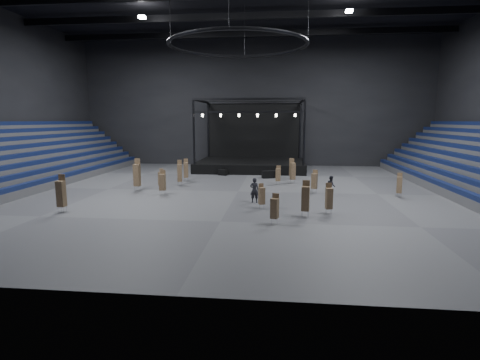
# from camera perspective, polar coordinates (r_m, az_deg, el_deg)

# --- Properties ---
(floor) EXTENTS (50.00, 50.00, 0.00)m
(floor) POSITION_cam_1_polar(r_m,az_deg,el_deg) (34.63, -0.29, -1.76)
(floor) COLOR #4C4C4E
(floor) RESTS_ON ground
(wall_back) EXTENTS (50.00, 0.20, 18.00)m
(wall_back) POSITION_cam_1_polar(r_m,az_deg,el_deg) (54.99, 2.17, 11.67)
(wall_back) COLOR black
(wall_back) RESTS_ON ground
(wall_front) EXTENTS (50.00, 0.20, 18.00)m
(wall_front) POSITION_cam_1_polar(r_m,az_deg,el_deg) (13.57, -10.74, 19.51)
(wall_front) COLOR black
(wall_front) RESTS_ON ground
(bleachers_left) EXTENTS (7.20, 40.00, 6.40)m
(bleachers_left) POSITION_cam_1_polar(r_m,az_deg,el_deg) (43.33, -32.04, 1.36)
(bleachers_left) COLOR #4A494C
(bleachers_left) RESTS_ON floor
(stage) EXTENTS (14.00, 10.00, 9.20)m
(stage) POSITION_cam_1_polar(r_m,az_deg,el_deg) (50.43, 1.75, 3.31)
(stage) COLOR black
(stage) RESTS_ON floor
(truss_ring) EXTENTS (12.30, 12.30, 5.15)m
(truss_ring) POSITION_cam_1_polar(r_m,az_deg,el_deg) (34.62, -0.30, 19.88)
(truss_ring) COLOR black
(truss_ring) RESTS_ON ceiling
(flight_case_left) EXTENTS (1.16, 0.90, 0.69)m
(flight_case_left) POSITION_cam_1_polar(r_m,az_deg,el_deg) (44.80, -2.65, 1.16)
(flight_case_left) COLOR black
(flight_case_left) RESTS_ON floor
(flight_case_mid) EXTENTS (1.40, 1.01, 0.84)m
(flight_case_mid) POSITION_cam_1_polar(r_m,az_deg,el_deg) (42.67, 4.23, 0.85)
(flight_case_mid) COLOR black
(flight_case_mid) RESTS_ON floor
(flight_case_right) EXTENTS (1.24, 0.65, 0.82)m
(flight_case_right) POSITION_cam_1_polar(r_m,az_deg,el_deg) (43.06, 5.05, 0.90)
(flight_case_right) COLOR black
(flight_case_right) RESTS_ON floor
(chair_stack_0) EXTENTS (0.56, 0.56, 2.43)m
(chair_stack_0) POSITION_cam_1_polar(r_m,az_deg,el_deg) (40.78, -8.23, 1.58)
(chair_stack_0) COLOR silver
(chair_stack_0) RESTS_ON floor
(chair_stack_1) EXTENTS (0.51, 0.51, 2.20)m
(chair_stack_1) POSITION_cam_1_polar(r_m,az_deg,el_deg) (26.92, 13.41, -2.67)
(chair_stack_1) COLOR silver
(chair_stack_1) RESTS_ON floor
(chair_stack_2) EXTENTS (0.59, 0.59, 2.51)m
(chair_stack_2) POSITION_cam_1_polar(r_m,az_deg,el_deg) (25.74, 9.95, -2.72)
(chair_stack_2) COLOR silver
(chair_stack_2) RESTS_ON floor
(chair_stack_3) EXTENTS (0.47, 0.47, 1.96)m
(chair_stack_3) POSITION_cam_1_polar(r_m,az_deg,el_deg) (36.53, -11.96, 0.26)
(chair_stack_3) COLOR silver
(chair_stack_3) RESTS_ON floor
(chair_stack_4) EXTENTS (0.54, 0.54, 1.89)m
(chair_stack_4) POSITION_cam_1_polar(r_m,az_deg,el_deg) (27.83, 3.33, -2.35)
(chair_stack_4) COLOR silver
(chair_stack_4) RESTS_ON floor
(chair_stack_5) EXTENTS (0.52, 0.52, 2.08)m
(chair_stack_5) POSITION_cam_1_polar(r_m,az_deg,el_deg) (34.76, 23.11, -0.63)
(chair_stack_5) COLOR silver
(chair_stack_5) RESTS_ON floor
(chair_stack_6) EXTENTS (0.61, 0.61, 2.10)m
(chair_stack_6) POSITION_cam_1_polar(r_m,az_deg,el_deg) (34.49, 11.27, -0.10)
(chair_stack_6) COLOR silver
(chair_stack_6) RESTS_ON floor
(chair_stack_7) EXTENTS (0.52, 0.52, 2.57)m
(chair_stack_7) POSITION_cam_1_polar(r_m,az_deg,el_deg) (38.28, -9.19, 1.14)
(chair_stack_7) COLOR silver
(chair_stack_7) RESTS_ON floor
(chair_stack_8) EXTENTS (0.53, 0.53, 1.97)m
(chair_stack_8) POSITION_cam_1_polar(r_m,az_deg,el_deg) (38.27, 5.84, 0.84)
(chair_stack_8) COLOR silver
(chair_stack_8) RESTS_ON floor
(chair_stack_9) EXTENTS (0.57, 0.57, 2.34)m
(chair_stack_9) POSITION_cam_1_polar(r_m,az_deg,el_deg) (42.17, 7.87, 1.78)
(chair_stack_9) COLOR silver
(chair_stack_9) RESTS_ON floor
(chair_stack_10) EXTENTS (0.62, 0.62, 2.57)m
(chair_stack_10) POSITION_cam_1_polar(r_m,az_deg,el_deg) (39.40, 8.03, 1.41)
(chair_stack_10) COLOR silver
(chair_stack_10) RESTS_ON floor
(chair_stack_11) EXTENTS (0.52, 0.52, 2.73)m
(chair_stack_11) POSITION_cam_1_polar(r_m,az_deg,el_deg) (29.49, -25.59, -1.81)
(chair_stack_11) COLOR silver
(chair_stack_11) RESTS_ON floor
(chair_stack_12) EXTENTS (0.50, 0.50, 2.18)m
(chair_stack_12) POSITION_cam_1_polar(r_m,az_deg,el_deg) (33.63, -11.74, -0.26)
(chair_stack_12) COLOR silver
(chair_stack_12) RESTS_ON floor
(chair_stack_13) EXTENTS (0.57, 0.57, 1.96)m
(chair_stack_13) POSITION_cam_1_polar(r_m,az_deg,el_deg) (23.76, 5.30, -4.25)
(chair_stack_13) COLOR silver
(chair_stack_13) RESTS_ON floor
(chair_stack_14) EXTENTS (0.56, 0.56, 3.02)m
(chair_stack_14) POSITION_cam_1_polar(r_m,az_deg,el_deg) (36.05, -15.43, 0.81)
(chair_stack_14) COLOR silver
(chair_stack_14) RESTS_ON floor
(man_center) EXTENTS (0.81, 0.61, 2.00)m
(man_center) POSITION_cam_1_polar(r_m,az_deg,el_deg) (29.85, 2.22, -1.56)
(man_center) COLOR black
(man_center) RESTS_ON floor
(crew_member) EXTENTS (0.73, 0.89, 1.69)m
(crew_member) POSITION_cam_1_polar(r_m,az_deg,el_deg) (33.89, 13.72, -0.80)
(crew_member) COLOR black
(crew_member) RESTS_ON floor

